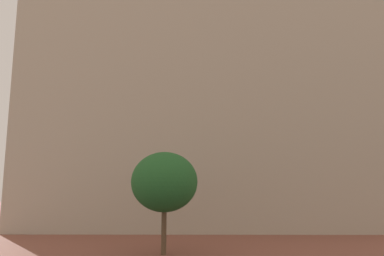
{
  "coord_description": "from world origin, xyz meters",
  "views": [
    {
      "loc": [
        0.14,
        -4.86,
        3.17
      ],
      "look_at": [
        0.02,
        8.86,
        5.36
      ],
      "focal_mm": 34.06,
      "sensor_mm": 36.0,
      "label": 1
    }
  ],
  "objects": [
    {
      "name": "landmark_building",
      "position": [
        0.87,
        25.12,
        10.85
      ],
      "size": [
        27.09,
        10.91,
        32.75
      ],
      "color": "#B2A893",
      "rests_on": "ground_plane"
    },
    {
      "name": "tree_curb_far",
      "position": [
        -1.34,
        12.85,
        3.36
      ],
      "size": [
        3.2,
        3.2,
        4.81
      ],
      "color": "brown",
      "rests_on": "ground_plane"
    }
  ]
}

